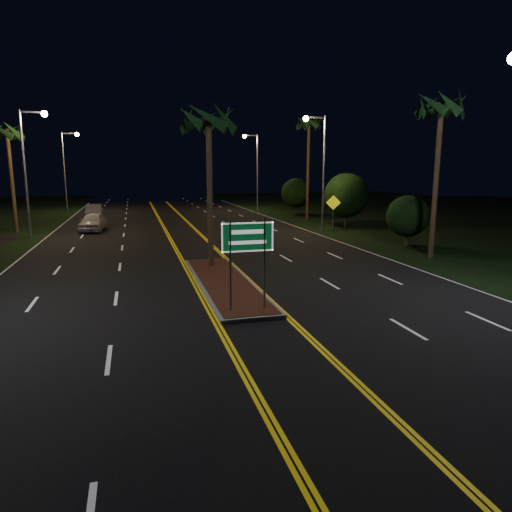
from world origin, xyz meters
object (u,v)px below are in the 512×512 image
object	(u,v)px
streetlight_left_far	(67,163)
streetlight_right_far	(254,163)
shrub_near	(408,216)
shrub_mid	(346,195)
palm_right_far	(309,124)
streetlight_right_mid	(320,160)
car_far	(94,210)
car_near	(93,220)
palm_right_near	(441,107)
palm_median	(208,120)
streetlight_left_mid	(30,159)
highway_sign	(248,246)
palm_left_far	(7,132)
warning_sign	(333,207)
shrub_far	(296,193)
median_island	(224,283)

from	to	relation	value
streetlight_left_far	streetlight_right_far	size ratio (longest dim) A/B	1.00
shrub_near	shrub_mid	xyz separation A→B (m)	(0.50, 10.00, 0.78)
palm_right_far	shrub_mid	distance (m)	8.87
streetlight_right_mid	car_far	distance (m)	24.06
shrub_near	car_near	distance (m)	24.16
palm_right_near	shrub_near	xyz separation A→B (m)	(1.00, 4.00, -6.27)
palm_median	palm_right_near	bearing A→B (deg)	-2.29
palm_right_far	car_near	bearing A→B (deg)	-171.06
streetlight_left_far	palm_right_far	world-z (taller)	palm_right_far
streetlight_left_mid	highway_sign	bearing A→B (deg)	-63.41
streetlight_left_mid	palm_right_near	xyz separation A→B (m)	(23.11, -14.00, 2.56)
streetlight_right_mid	palm_left_far	xyz separation A→B (m)	(-23.41, 6.00, 2.09)
palm_right_near	shrub_near	world-z (taller)	palm_right_near
shrub_near	warning_sign	distance (m)	8.81
palm_median	warning_sign	distance (m)	18.11
streetlight_left_far	palm_median	size ratio (longest dim) A/B	1.08
shrub_far	streetlight_left_far	bearing A→B (deg)	161.86
highway_sign	streetlight_left_mid	size ratio (longest dim) A/B	0.36
shrub_far	car_near	distance (m)	22.65
median_island	shrub_far	world-z (taller)	shrub_far
shrub_mid	streetlight_right_mid	bearing A→B (deg)	-149.44
streetlight_right_mid	car_far	bearing A→B (deg)	140.53
palm_right_far	warning_sign	size ratio (longest dim) A/B	3.65
median_island	palm_median	bearing A→B (deg)	90.00
streetlight_left_mid	streetlight_left_far	distance (m)	20.00
palm_right_near	palm_right_far	size ratio (longest dim) A/B	0.90
streetlight_right_mid	shrub_far	size ratio (longest dim) A/B	2.27
highway_sign	streetlight_right_mid	distance (m)	22.18
shrub_mid	car_near	distance (m)	21.18
palm_right_far	warning_sign	distance (m)	10.31
palm_left_far	car_far	xyz separation A→B (m)	(5.21, 8.99, -6.92)
streetlight_left_mid	palm_left_far	xyz separation A→B (m)	(-2.19, 4.00, 2.09)
palm_median	car_far	distance (m)	28.30
streetlight_left_mid	warning_sign	distance (m)	23.19
palm_left_far	palm_right_near	distance (m)	31.05
streetlight_right_mid	palm_right_far	size ratio (longest dim) A/B	0.87
palm_left_far	shrub_near	world-z (taller)	palm_left_far
shrub_far	median_island	bearing A→B (deg)	-115.45
palm_left_far	palm_median	bearing A→B (deg)	-53.82
median_island	shrub_near	xyz separation A→B (m)	(13.50, 7.00, 1.86)
palm_median	palm_right_far	size ratio (longest dim) A/B	0.81
palm_right_near	warning_sign	xyz separation A→B (m)	(-0.27, 12.72, -6.35)
shrub_far	streetlight_right_far	bearing A→B (deg)	117.98
streetlight_right_far	palm_median	world-z (taller)	streetlight_right_far
streetlight_right_mid	palm_right_near	bearing A→B (deg)	-81.06
warning_sign	median_island	bearing A→B (deg)	-103.30
palm_median	car_far	xyz separation A→B (m)	(-7.59, 26.49, -6.45)
palm_median	car_near	size ratio (longest dim) A/B	1.60
palm_left_far	streetlight_right_far	bearing A→B (deg)	30.88
streetlight_left_far	palm_right_near	bearing A→B (deg)	-55.79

